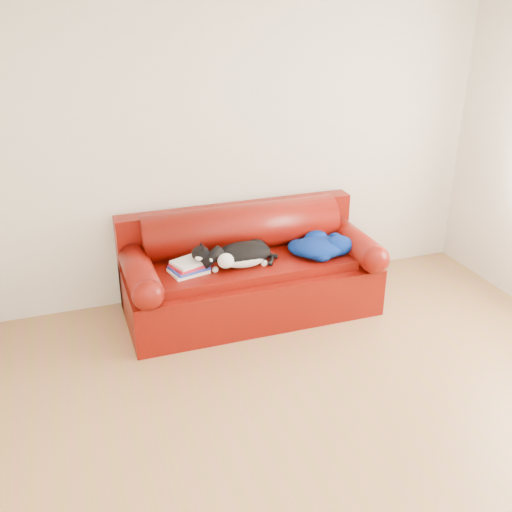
{
  "coord_description": "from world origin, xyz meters",
  "views": [
    {
      "loc": [
        -1.51,
        -2.81,
        2.6
      ],
      "look_at": [
        -0.07,
        1.35,
        0.58
      ],
      "focal_mm": 42.0,
      "sensor_mm": 36.0,
      "label": 1
    }
  ],
  "objects": [
    {
      "name": "cat",
      "position": [
        -0.18,
        1.38,
        0.59
      ],
      "size": [
        0.7,
        0.4,
        0.25
      ],
      "rotation": [
        0.0,
        0.0,
        0.32
      ],
      "color": "black",
      "rests_on": "sofa_base"
    },
    {
      "name": "book_stack",
      "position": [
        -0.61,
        1.41,
        0.55
      ],
      "size": [
        0.33,
        0.28,
        0.1
      ],
      "rotation": [
        0.0,
        0.0,
        0.3
      ],
      "color": "silver",
      "rests_on": "sofa_base"
    },
    {
      "name": "sofa_back",
      "position": [
        -0.07,
        1.74,
        0.54
      ],
      "size": [
        2.1,
        1.01,
        0.88
      ],
      "color": "#420A02",
      "rests_on": "ground"
    },
    {
      "name": "blanket",
      "position": [
        0.52,
        1.4,
        0.57
      ],
      "size": [
        0.56,
        0.44,
        0.16
      ],
      "rotation": [
        0.0,
        0.0,
        0.09
      ],
      "color": "#020F44",
      "rests_on": "sofa_base"
    },
    {
      "name": "room_shell",
      "position": [
        0.12,
        0.02,
        1.67
      ],
      "size": [
        4.52,
        4.02,
        2.61
      ],
      "color": "beige",
      "rests_on": "ground"
    },
    {
      "name": "ground",
      "position": [
        0.0,
        0.0,
        0.0
      ],
      "size": [
        4.5,
        4.5,
        0.0
      ],
      "primitive_type": "plane",
      "color": "olive",
      "rests_on": "ground"
    },
    {
      "name": "sofa_base",
      "position": [
        -0.07,
        1.49,
        0.24
      ],
      "size": [
        2.1,
        0.9,
        0.5
      ],
      "color": "#420A02",
      "rests_on": "ground"
    }
  ]
}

